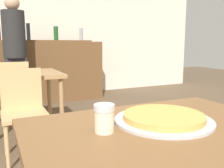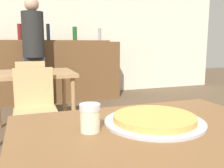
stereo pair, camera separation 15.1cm
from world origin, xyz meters
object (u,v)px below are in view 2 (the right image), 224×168
(chair_far_side_front, at_px, (35,105))
(pizza_tray, at_px, (154,119))
(person_standing, at_px, (34,50))
(chair_far_side_back, at_px, (31,86))
(cheese_shaker, at_px, (90,118))

(chair_far_side_front, height_order, pizza_tray, chair_far_side_front)
(chair_far_side_front, bearing_deg, person_standing, 87.18)
(chair_far_side_front, height_order, chair_far_side_back, same)
(chair_far_side_back, bearing_deg, cheese_shaker, 93.15)
(pizza_tray, relative_size, person_standing, 0.24)
(chair_far_side_front, height_order, cheese_shaker, cheese_shaker)
(chair_far_side_front, relative_size, pizza_tray, 1.92)
(cheese_shaker, relative_size, person_standing, 0.06)
(chair_far_side_back, relative_size, pizza_tray, 1.92)
(chair_far_side_front, xyz_separation_m, person_standing, (0.09, 1.75, 0.49))
(chair_far_side_back, distance_m, person_standing, 0.78)
(chair_far_side_back, bearing_deg, pizza_tray, 99.21)
(chair_far_side_back, relative_size, cheese_shaker, 7.52)
(chair_far_side_front, height_order, person_standing, person_standing)
(chair_far_side_front, distance_m, cheese_shaker, 1.60)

